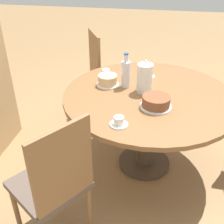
% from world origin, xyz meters
% --- Properties ---
extents(ground_plane, '(14.00, 14.00, 0.00)m').
position_xyz_m(ground_plane, '(0.00, 0.00, 0.00)').
color(ground_plane, '#937047').
extents(dining_table, '(1.39, 1.39, 0.74)m').
position_xyz_m(dining_table, '(0.00, 0.00, 0.61)').
color(dining_table, '#473828').
rests_on(dining_table, ground_plane).
extents(chair_b, '(0.57, 0.57, 0.98)m').
position_xyz_m(chair_b, '(0.85, 0.52, 0.51)').
color(chair_b, olive).
rests_on(chair_b, ground_plane).
extents(chair_c, '(0.59, 0.59, 0.98)m').
position_xyz_m(chair_c, '(-0.86, 0.52, 0.51)').
color(chair_c, olive).
rests_on(chair_c, ground_plane).
extents(coffee_pot, '(0.13, 0.13, 0.27)m').
position_xyz_m(coffee_pot, '(0.04, 0.05, 0.86)').
color(coffee_pot, white).
rests_on(coffee_pot, dining_table).
extents(water_bottle, '(0.07, 0.07, 0.29)m').
position_xyz_m(water_bottle, '(0.10, 0.21, 0.86)').
color(water_bottle, silver).
rests_on(water_bottle, dining_table).
extents(cake_main, '(0.24, 0.24, 0.09)m').
position_xyz_m(cake_main, '(-0.21, -0.06, 0.78)').
color(cake_main, white).
rests_on(cake_main, dining_table).
extents(cake_second, '(0.19, 0.19, 0.09)m').
position_xyz_m(cake_second, '(0.10, 0.36, 0.78)').
color(cake_second, white).
rests_on(cake_second, dining_table).
extents(cup_a, '(0.13, 0.13, 0.06)m').
position_xyz_m(cup_a, '(-0.48, 0.17, 0.76)').
color(cup_a, white).
rests_on(cup_a, dining_table).
extents(cup_b, '(0.13, 0.13, 0.06)m').
position_xyz_m(cup_b, '(0.34, 0.03, 0.76)').
color(cup_b, white).
rests_on(cup_b, dining_table).
extents(cup_c, '(0.13, 0.13, 0.06)m').
position_xyz_m(cup_c, '(0.29, 0.41, 0.76)').
color(cup_c, white).
rests_on(cup_c, dining_table).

